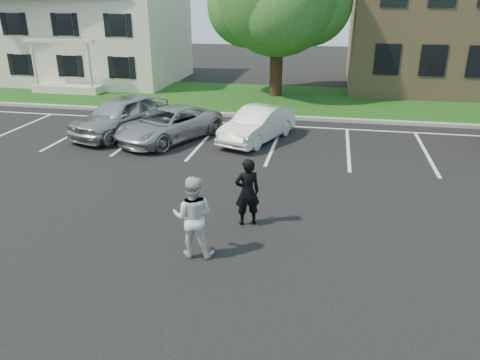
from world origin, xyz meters
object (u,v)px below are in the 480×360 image
(man_black_suit, at_px, (247,192))
(car_silver_west, at_px, (121,116))
(car_silver_minivan, at_px, (169,124))
(house, at_px, (98,20))
(car_white_sedan, at_px, (258,124))
(man_white_shirt, at_px, (193,217))

(man_black_suit, xyz_separation_m, car_silver_west, (-6.53, 6.99, -0.08))
(car_silver_minivan, bearing_deg, house, 151.97)
(car_silver_minivan, xyz_separation_m, car_white_sedan, (3.45, 0.60, 0.02))
(house, xyz_separation_m, car_silver_minivan, (8.82, -12.23, -3.19))
(car_silver_west, xyz_separation_m, car_silver_minivan, (2.20, -0.41, -0.15))
(man_black_suit, distance_m, man_white_shirt, 1.92)
(man_black_suit, bearing_deg, car_silver_minivan, -80.75)
(house, relative_size, car_silver_minivan, 2.23)
(car_silver_west, bearing_deg, man_white_shirt, -36.86)
(man_black_suit, relative_size, man_white_shirt, 0.93)
(man_black_suit, bearing_deg, house, -79.14)
(house, distance_m, car_silver_west, 13.88)
(car_silver_minivan, bearing_deg, man_white_shirt, -41.30)
(house, height_order, car_silver_west, house)
(house, relative_size, man_black_suit, 5.90)
(house, distance_m, car_silver_minivan, 15.41)
(man_black_suit, height_order, car_white_sedan, man_black_suit)
(car_white_sedan, bearing_deg, car_silver_minivan, -149.25)
(house, xyz_separation_m, car_white_sedan, (12.27, -11.63, -3.17))
(man_white_shirt, bearing_deg, house, -63.00)
(car_silver_west, distance_m, car_white_sedan, 5.66)
(house, height_order, man_white_shirt, house)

